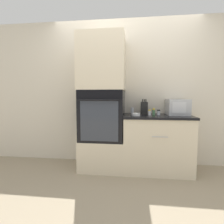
{
  "coord_description": "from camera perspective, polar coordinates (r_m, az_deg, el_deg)",
  "views": [
    {
      "loc": [
        0.13,
        -2.47,
        1.18
      ],
      "look_at": [
        -0.19,
        0.21,
        0.94
      ],
      "focal_mm": 28.0,
      "sensor_mm": 36.0,
      "label": 1
    }
  ],
  "objects": [
    {
      "name": "bowl",
      "position": [
        2.7,
        7.7,
        -0.74
      ],
      "size": [
        0.14,
        0.14,
        0.04
      ],
      "color": "white",
      "rests_on": "counter_unit"
    },
    {
      "name": "oven_cabinet_base",
      "position": [
        2.96,
        -3.02,
        -13.31
      ],
      "size": [
        0.71,
        0.6,
        0.48
      ],
      "color": "beige",
      "rests_on": "ground_plane"
    },
    {
      "name": "condiment_jar_far",
      "position": [
        2.76,
        12.15,
        -0.17
      ],
      "size": [
        0.04,
        0.04,
        0.09
      ],
      "color": "silver",
      "rests_on": "counter_unit"
    },
    {
      "name": "condiment_jar_near",
      "position": [
        2.9,
        6.63,
        0.36
      ],
      "size": [
        0.05,
        0.05,
        0.11
      ],
      "color": "silver",
      "rests_on": "counter_unit"
    },
    {
      "name": "oven_cabinet_upper",
      "position": [
        2.86,
        -3.16,
        15.56
      ],
      "size": [
        0.71,
        0.6,
        0.85
      ],
      "color": "beige",
      "rests_on": "wall_oven"
    },
    {
      "name": "counter_unit",
      "position": [
        2.89,
        14.37,
        -9.75
      ],
      "size": [
        1.04,
        0.63,
        0.89
      ],
      "color": "beige",
      "rests_on": "ground_plane"
    },
    {
      "name": "wall_back",
      "position": [
        3.11,
        4.43,
        6.41
      ],
      "size": [
        8.0,
        0.05,
        2.5
      ],
      "color": "beige",
      "rests_on": "ground_plane"
    },
    {
      "name": "wall_oven",
      "position": [
        2.83,
        -3.09,
        -0.96
      ],
      "size": [
        0.68,
        0.64,
        0.79
      ],
      "color": "black",
      "rests_on": "oven_cabinet_base"
    },
    {
      "name": "knife_block",
      "position": [
        2.93,
        10.45,
        1.31
      ],
      "size": [
        0.11,
        0.16,
        0.25
      ],
      "color": "black",
      "rests_on": "counter_unit"
    },
    {
      "name": "microwave",
      "position": [
        2.96,
        20.57,
        1.54
      ],
      "size": [
        0.32,
        0.37,
        0.25
      ],
      "color": "#B2B5BA",
      "rests_on": "counter_unit"
    },
    {
      "name": "condiment_jar_mid",
      "position": [
        2.77,
        13.46,
        0.03
      ],
      "size": [
        0.04,
        0.04,
        0.11
      ],
      "color": "#427047",
      "rests_on": "counter_unit"
    },
    {
      "name": "condiment_jar_back",
      "position": [
        2.82,
        14.95,
        -0.15
      ],
      "size": [
        0.05,
        0.05,
        0.09
      ],
      "color": "silver",
      "rests_on": "counter_unit"
    },
    {
      "name": "ground_plane",
      "position": [
        2.74,
        3.65,
        -20.36
      ],
      "size": [
        12.0,
        12.0,
        0.0
      ],
      "primitive_type": "plane",
      "color": "gray"
    }
  ]
}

